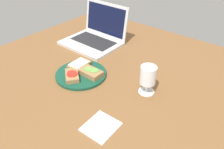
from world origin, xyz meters
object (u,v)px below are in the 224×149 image
object	(u,v)px
sandwich_with_cheese	(79,65)
sandwich_with_tomato	(72,75)
plate	(81,74)
napkin	(101,126)
laptop	(95,36)
sandwich_with_cucumber	(91,72)
wine_glass	(148,76)

from	to	relation	value
sandwich_with_cheese	sandwich_with_tomato	size ratio (longest dim) A/B	0.97
plate	napkin	size ratio (longest dim) A/B	2.02
laptop	napkin	world-z (taller)	laptop
sandwich_with_cucumber	laptop	xyz separation A→B (cm)	(-24.37, 29.67, 1.42)
plate	wine_glass	bearing A→B (deg)	16.35
wine_glass	napkin	world-z (taller)	wine_glass
wine_glass	laptop	xyz separation A→B (cm)	(-51.42, 22.44, -4.27)
plate	sandwich_with_tomato	world-z (taller)	sandwich_with_tomato
sandwich_with_cheese	sandwich_with_cucumber	world-z (taller)	sandwich_with_cucumber
laptop	napkin	xyz separation A→B (cm)	(49.25, -50.60, -3.97)
plate	sandwich_with_cucumber	xyz separation A→B (cm)	(4.83, 2.13, 2.05)
sandwich_with_cucumber	plate	bearing A→B (deg)	-156.22
wine_glass	napkin	size ratio (longest dim) A/B	1.07
laptop	plate	bearing A→B (deg)	-58.42
plate	napkin	bearing A→B (deg)	-32.33
sandwich_with_cheese	sandwich_with_cucumber	size ratio (longest dim) A/B	1.03
sandwich_with_cheese	sandwich_with_tomato	bearing A→B (deg)	-66.34
sandwich_with_cucumber	laptop	world-z (taller)	laptop
sandwich_with_cucumber	laptop	bearing A→B (deg)	129.40
sandwich_with_cheese	sandwich_with_tomato	world-z (taller)	same
sandwich_with_tomato	laptop	bearing A→B (deg)	117.14
wine_glass	napkin	xyz separation A→B (cm)	(-2.17, -28.16, -8.23)
plate	sandwich_with_cheese	bearing A→B (deg)	143.54
plate	sandwich_with_cheese	size ratio (longest dim) A/B	2.13
laptop	wine_glass	bearing A→B (deg)	-23.58
laptop	napkin	size ratio (longest dim) A/B	2.72
sandwich_with_tomato	wine_glass	bearing A→B (deg)	24.19
plate	sandwich_with_tomato	xyz separation A→B (cm)	(-0.57, -5.22, 1.96)
laptop	napkin	bearing A→B (deg)	-45.77
sandwich_with_cucumber	laptop	distance (cm)	38.42
sandwich_with_tomato	wine_glass	world-z (taller)	wine_glass
sandwich_with_cheese	napkin	bearing A→B (deg)	-32.87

